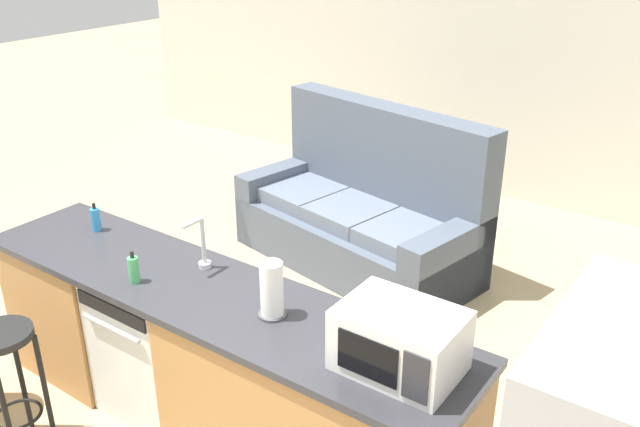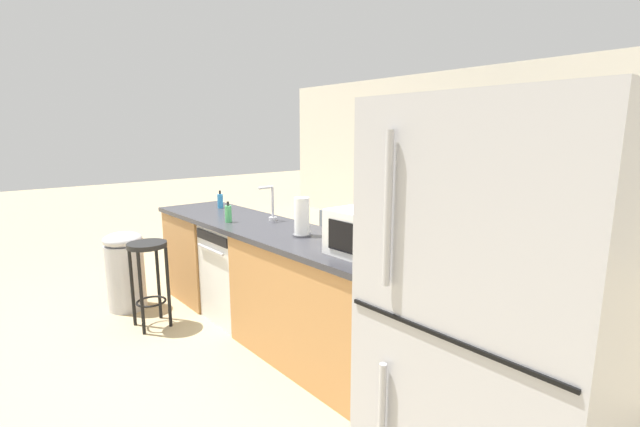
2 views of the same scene
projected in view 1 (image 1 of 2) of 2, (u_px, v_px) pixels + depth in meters
name	position (u px, v px, depth m)	size (l,w,h in m)	color
ground_plane	(198.00, 417.00, 3.89)	(24.00, 24.00, 0.00)	tan
wall_back	(531.00, 69.00, 6.32)	(10.00, 0.06, 2.60)	silver
kitchen_counter	(225.00, 373.00, 3.59)	(2.94, 0.66, 0.90)	#B77F47
dishwasher	(161.00, 341.00, 3.84)	(0.58, 0.61, 0.84)	silver
microwave	(400.00, 340.00, 2.79)	(0.50, 0.37, 0.28)	white
sink_faucet	(202.00, 247.00, 3.59)	(0.07, 0.18, 0.30)	silver
paper_towel_roll	(272.00, 290.00, 3.16)	(0.14, 0.14, 0.28)	#4C4C51
soap_bottle	(134.00, 269.00, 3.48)	(0.06, 0.06, 0.18)	#4CB266
dish_soap_bottle	(96.00, 219.00, 4.04)	(0.06, 0.06, 0.18)	#338CCC
bar_stool	(7.00, 366.00, 3.45)	(0.32, 0.32, 0.74)	black
couch	(366.00, 216.00, 5.48)	(2.13, 1.26, 1.27)	#515B6B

